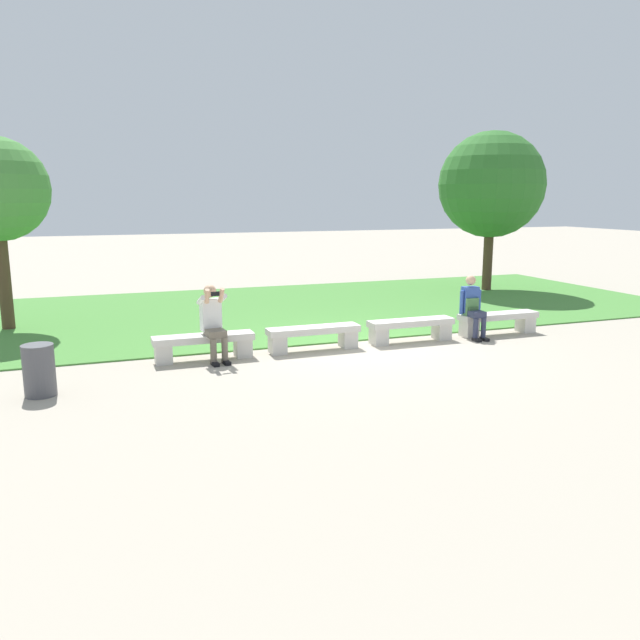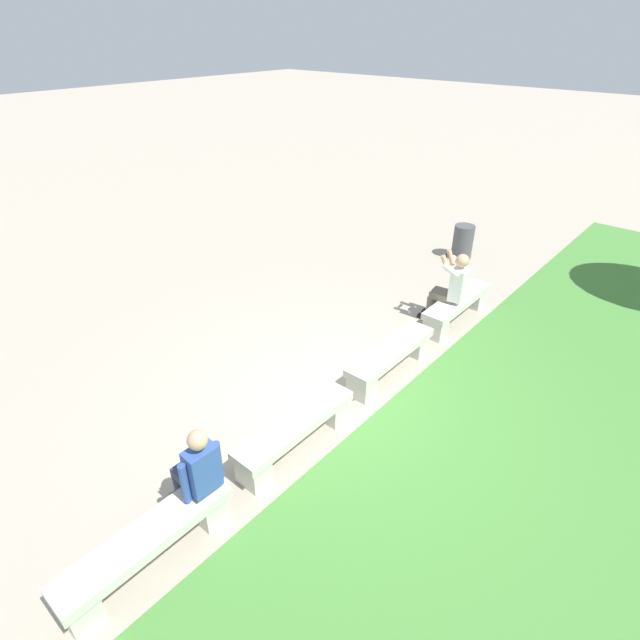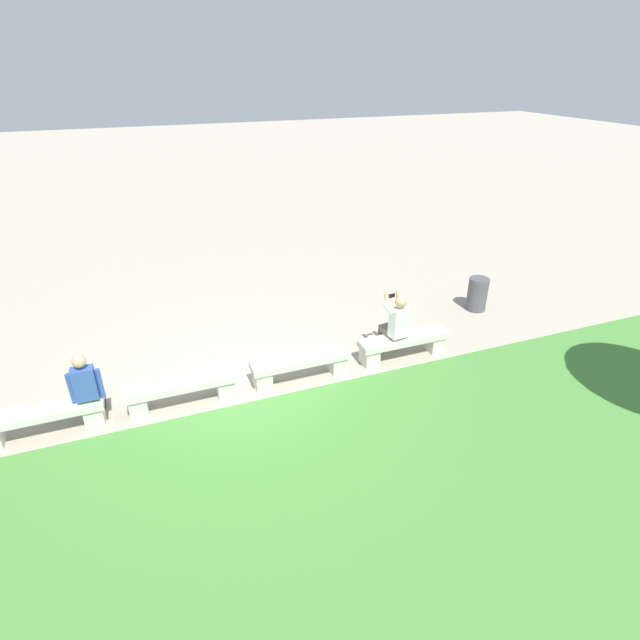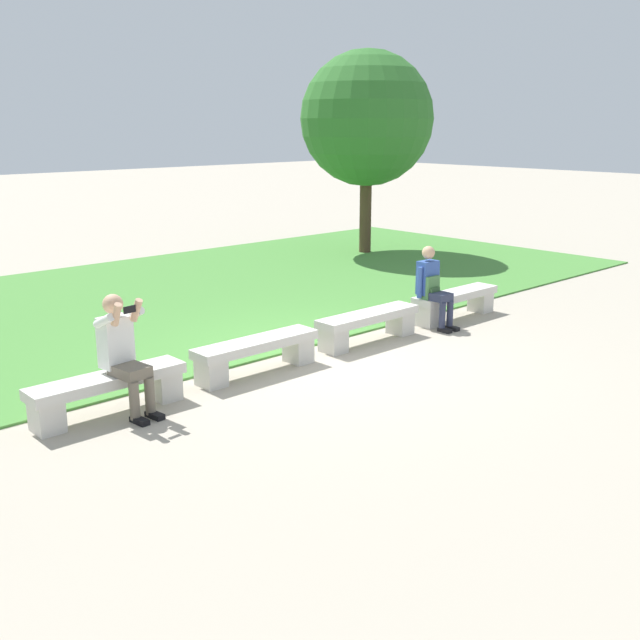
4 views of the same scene
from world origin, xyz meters
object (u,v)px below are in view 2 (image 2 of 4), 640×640
bench_near (391,357)px  backpack (202,475)px  bench_mid (296,430)px  bench_far (148,544)px  person_photographer (452,285)px  trash_bin (463,242)px  bench_main (457,306)px  person_distant (197,470)px

bench_near → backpack: bearing=-0.3°
bench_mid → bench_far: 2.04m
bench_far → person_photographer: 5.97m
bench_mid → trash_bin: trash_bin is taller
bench_main → trash_bin: size_ratio=2.34×
bench_mid → person_distant: person_distant is taller
bench_mid → trash_bin: size_ratio=2.34×
bench_mid → backpack: size_ratio=4.10×
person_photographer → person_distant: bearing=0.1°
person_photographer → person_distant: (5.27, 0.01, -0.06)m
bench_main → backpack: (5.42, -0.02, 0.33)m
bench_near → bench_mid: (2.04, 0.00, 0.00)m
bench_near → trash_bin: bearing=-165.2°
bench_mid → person_photographer: (-3.92, -0.08, 0.44)m
bench_near → bench_far: (4.08, 0.00, 0.00)m
bench_main → backpack: bearing=-0.2°
bench_near → person_distant: person_distant is taller
bench_far → person_distant: (-0.69, -0.07, 0.38)m
bench_far → person_photographer: (-5.96, -0.08, 0.44)m
bench_near → bench_far: size_ratio=1.00×
bench_main → backpack: 5.43m
bench_mid → bench_far: size_ratio=1.00×
bench_far → backpack: 0.78m
bench_main → person_photographer: (0.16, -0.08, 0.44)m
bench_mid → person_distant: 1.41m
trash_bin → bench_main: bearing=25.4°
bench_main → bench_mid: size_ratio=1.00×
bench_near → bench_mid: 2.04m
bench_main → person_distant: person_distant is taller
bench_mid → person_distant: bearing=-2.8°
person_distant → backpack: bearing=108.0°
person_distant → backpack: person_distant is taller
person_photographer → person_distant: size_ratio=1.05×
bench_far → trash_bin: (-8.67, -1.21, 0.08)m
bench_mid → person_distant: size_ratio=1.39×
trash_bin → bench_far: bearing=8.0°
person_photographer → trash_bin: person_photographer is taller
bench_far → bench_mid: bearing=180.0°
bench_near → bench_mid: same height
bench_near → bench_mid: bearing=0.0°
bench_near → backpack: (3.38, -0.02, 0.33)m
bench_mid → bench_near: bearing=180.0°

